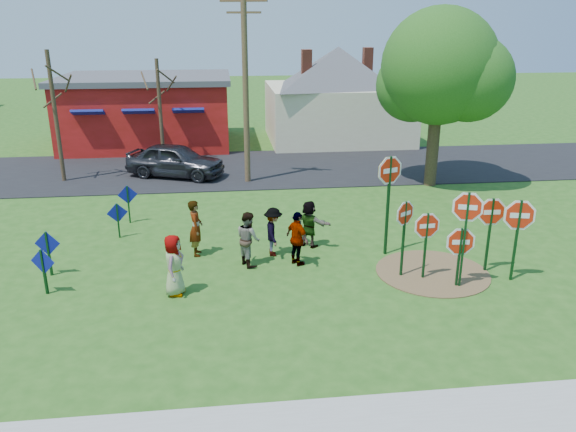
# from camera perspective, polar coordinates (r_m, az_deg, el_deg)

# --- Properties ---
(ground) EXTENTS (120.00, 120.00, 0.00)m
(ground) POSITION_cam_1_polar(r_m,az_deg,el_deg) (16.53, -1.61, -5.09)
(ground) COLOR #245217
(ground) RESTS_ON ground
(road) EXTENTS (120.00, 7.50, 0.04)m
(road) POSITION_cam_1_polar(r_m,az_deg,el_deg) (27.39, -3.78, 4.86)
(road) COLOR black
(road) RESTS_ON ground
(dirt_patch) EXTENTS (3.20, 3.20, 0.03)m
(dirt_patch) POSITION_cam_1_polar(r_m,az_deg,el_deg) (16.61, 14.44, -5.55)
(dirt_patch) COLOR brown
(dirt_patch) RESTS_ON ground
(red_building) EXTENTS (9.40, 7.69, 3.90)m
(red_building) POSITION_cam_1_polar(r_m,az_deg,el_deg) (33.62, -14.04, 10.40)
(red_building) COLOR maroon
(red_building) RESTS_ON ground
(cream_house) EXTENTS (9.40, 9.40, 6.50)m
(cream_house) POSITION_cam_1_polar(r_m,az_deg,el_deg) (33.92, 5.03, 12.60)
(cream_house) COLOR beige
(cream_house) RESTS_ON ground
(stop_sign_a) EXTENTS (0.98, 0.08, 2.05)m
(stop_sign_a) POSITION_cam_1_polar(r_m,az_deg,el_deg) (15.68, 13.90, -1.52)
(stop_sign_a) COLOR #0E3516
(stop_sign_a) RESTS_ON ground
(stop_sign_b) EXTENTS (1.08, 0.45, 3.23)m
(stop_sign_b) POSITION_cam_1_polar(r_m,az_deg,el_deg) (16.84, 10.26, 3.59)
(stop_sign_b) COLOR #0E3516
(stop_sign_b) RESTS_ON ground
(stop_sign_c) EXTENTS (1.03, 0.37, 2.81)m
(stop_sign_c) POSITION_cam_1_polar(r_m,az_deg,el_deg) (15.26, 17.69, -0.18)
(stop_sign_c) COLOR #0E3516
(stop_sign_c) RESTS_ON ground
(stop_sign_d) EXTENTS (1.08, 0.07, 2.33)m
(stop_sign_d) POSITION_cam_1_polar(r_m,az_deg,el_deg) (16.59, 19.94, -0.12)
(stop_sign_d) COLOR #0E3516
(stop_sign_d) RESTS_ON ground
(stop_sign_e) EXTENTS (1.05, 0.12, 1.82)m
(stop_sign_e) POSITION_cam_1_polar(r_m,az_deg,el_deg) (15.53, 17.10, -2.89)
(stop_sign_e) COLOR #0E3516
(stop_sign_e) RESTS_ON ground
(stop_sign_f) EXTENTS (1.13, 0.27, 2.47)m
(stop_sign_f) POSITION_cam_1_polar(r_m,az_deg,el_deg) (16.25, 22.39, -0.47)
(stop_sign_f) COLOR #0E3516
(stop_sign_f) RESTS_ON ground
(stop_sign_g) EXTENTS (0.79, 0.51, 2.33)m
(stop_sign_g) POSITION_cam_1_polar(r_m,az_deg,el_deg) (15.61, 11.76, -0.55)
(stop_sign_g) COLOR #0E3516
(stop_sign_g) RESTS_ON ground
(blue_diamond_a) EXTENTS (0.66, 0.28, 1.27)m
(blue_diamond_a) POSITION_cam_1_polar(r_m,az_deg,el_deg) (15.92, -23.59, -4.73)
(blue_diamond_a) COLOR #0E3516
(blue_diamond_a) RESTS_ON ground
(blue_diamond_b) EXTENTS (0.71, 0.13, 1.32)m
(blue_diamond_b) POSITION_cam_1_polar(r_m,az_deg,el_deg) (17.00, -23.19, -3.06)
(blue_diamond_b) COLOR #0E3516
(blue_diamond_b) RESTS_ON ground
(blue_diamond_c) EXTENTS (0.65, 0.19, 1.20)m
(blue_diamond_c) POSITION_cam_1_polar(r_m,az_deg,el_deg) (19.21, -16.92, -0.07)
(blue_diamond_c) COLOR #0E3516
(blue_diamond_c) RESTS_ON ground
(blue_diamond_d) EXTENTS (0.67, 0.13, 1.38)m
(blue_diamond_d) POSITION_cam_1_polar(r_m,az_deg,el_deg) (20.50, -15.94, 1.60)
(blue_diamond_d) COLOR #0E3516
(blue_diamond_d) RESTS_ON ground
(person_a) EXTENTS (0.68, 0.90, 1.65)m
(person_a) POSITION_cam_1_polar(r_m,az_deg,el_deg) (14.86, -11.51, -4.91)
(person_a) COLOR #37467C
(person_a) RESTS_ON ground
(person_b) EXTENTS (0.42, 0.64, 1.74)m
(person_b) POSITION_cam_1_polar(r_m,az_deg,el_deg) (17.21, -9.34, -1.21)
(person_b) COLOR teal
(person_b) RESTS_ON ground
(person_c) EXTENTS (0.89, 0.97, 1.62)m
(person_c) POSITION_cam_1_polar(r_m,az_deg,el_deg) (16.37, -4.05, -2.30)
(person_c) COLOR brown
(person_c) RESTS_ON ground
(person_d) EXTENTS (0.58, 0.99, 1.51)m
(person_d) POSITION_cam_1_polar(r_m,az_deg,el_deg) (17.00, -1.51, -1.62)
(person_d) COLOR #39393E
(person_d) RESTS_ON ground
(person_e) EXTENTS (0.83, 1.03, 1.64)m
(person_e) POSITION_cam_1_polar(r_m,az_deg,el_deg) (16.30, 0.96, -2.33)
(person_e) COLOR #4B2851
(person_e) RESTS_ON ground
(person_f) EXTENTS (1.38, 1.22, 1.51)m
(person_f) POSITION_cam_1_polar(r_m,az_deg,el_deg) (17.67, 2.15, -0.80)
(person_f) COLOR #1F5838
(person_f) RESTS_ON ground
(suv) EXTENTS (4.80, 3.32, 1.52)m
(suv) POSITION_cam_1_polar(r_m,az_deg,el_deg) (26.17, -11.38, 5.59)
(suv) COLOR #2F2F35
(suv) RESTS_ON road
(utility_pole) EXTENTS (1.92, 0.72, 8.11)m
(utility_pole) POSITION_cam_1_polar(r_m,az_deg,el_deg) (24.34, -4.34, 13.20)
(utility_pole) COLOR #4C3823
(utility_pole) RESTS_ON ground
(leafy_tree) EXTENTS (5.23, 4.77, 7.43)m
(leafy_tree) POSITION_cam_1_polar(r_m,az_deg,el_deg) (24.59, 15.37, 13.86)
(leafy_tree) COLOR #382819
(leafy_tree) RESTS_ON ground
(bare_tree_west) EXTENTS (1.80, 1.80, 5.68)m
(bare_tree_west) POSITION_cam_1_polar(r_m,az_deg,el_deg) (26.42, -22.75, 10.98)
(bare_tree_west) COLOR #382819
(bare_tree_west) RESTS_ON ground
(bare_tree_east) EXTENTS (1.80, 1.80, 5.10)m
(bare_tree_east) POSITION_cam_1_polar(r_m,az_deg,el_deg) (28.63, -12.96, 11.74)
(bare_tree_east) COLOR #382819
(bare_tree_east) RESTS_ON ground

